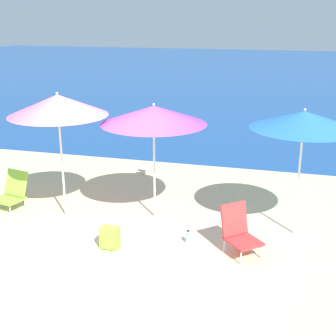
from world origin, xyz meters
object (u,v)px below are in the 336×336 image
(beach_umbrella_purple, at_px, (154,115))
(beach_chair_lime, at_px, (13,191))
(backpack_lime, at_px, (110,238))
(beach_umbrella_pink, at_px, (58,105))
(beach_umbrella_blue, at_px, (304,120))
(beach_chair_red, at_px, (239,230))
(water_bottle, at_px, (188,238))
(seagull, at_px, (143,169))

(beach_umbrella_purple, xyz_separation_m, beach_chair_lime, (-2.74, -0.28, -1.56))
(beach_umbrella_purple, bearing_deg, backpack_lime, -103.85)
(beach_umbrella_pink, xyz_separation_m, backpack_lime, (1.27, -0.98, -1.87))
(beach_umbrella_blue, xyz_separation_m, beach_chair_red, (-0.83, -0.90, -1.58))
(water_bottle, height_order, seagull, seagull)
(beach_chair_red, xyz_separation_m, water_bottle, (-0.81, 0.10, -0.28))
(beach_umbrella_pink, bearing_deg, beach_umbrella_blue, 4.50)
(beach_umbrella_blue, distance_m, water_bottle, 2.61)
(backpack_lime, bearing_deg, seagull, 99.50)
(beach_umbrella_blue, distance_m, beach_chair_red, 2.00)
(beach_umbrella_pink, relative_size, beach_chair_lime, 3.27)
(beach_umbrella_purple, distance_m, beach_umbrella_pink, 1.65)
(seagull, bearing_deg, beach_chair_lime, -126.66)
(beach_umbrella_blue, height_order, water_bottle, beach_umbrella_blue)
(beach_umbrella_pink, distance_m, beach_chair_red, 3.69)
(beach_chair_red, relative_size, water_bottle, 3.51)
(seagull, bearing_deg, water_bottle, -60.01)
(beach_chair_red, bearing_deg, beach_umbrella_purple, 106.64)
(beach_umbrella_purple, bearing_deg, water_bottle, -46.27)
(water_bottle, bearing_deg, backpack_lime, -156.61)
(beach_umbrella_blue, distance_m, beach_chair_lime, 5.45)
(beach_umbrella_purple, xyz_separation_m, seagull, (-0.92, 2.16, -1.75))
(beach_umbrella_purple, height_order, beach_chair_lime, beach_umbrella_purple)
(beach_chair_red, bearing_deg, water_bottle, 130.10)
(beach_umbrella_pink, distance_m, water_bottle, 3.15)
(beach_chair_lime, xyz_separation_m, seagull, (1.81, 2.44, -0.19))
(beach_chair_red, bearing_deg, beach_chair_lime, 128.12)
(beach_umbrella_pink, xyz_separation_m, water_bottle, (2.42, -0.49, -1.96))
(backpack_lime, bearing_deg, beach_umbrella_blue, 24.97)
(beach_umbrella_blue, bearing_deg, beach_chair_red, -132.73)
(beach_chair_red, xyz_separation_m, seagull, (-2.55, 3.11, -0.22))
(beach_chair_lime, xyz_separation_m, water_bottle, (3.55, -0.58, -0.24))
(beach_chair_lime, bearing_deg, beach_chair_red, 4.42)
(beach_umbrella_purple, distance_m, backpack_lime, 2.21)
(beach_umbrella_blue, relative_size, beach_chair_red, 2.81)
(beach_chair_lime, bearing_deg, beach_umbrella_purple, 19.00)
(beach_umbrella_purple, xyz_separation_m, beach_umbrella_blue, (2.47, -0.05, 0.06))
(seagull, bearing_deg, beach_chair_red, -50.62)
(beach_umbrella_blue, bearing_deg, backpack_lime, -155.03)
(beach_umbrella_purple, distance_m, water_bottle, 2.16)
(backpack_lime, relative_size, water_bottle, 1.65)
(backpack_lime, height_order, water_bottle, backpack_lime)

